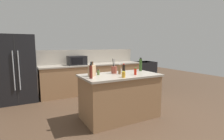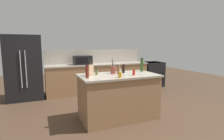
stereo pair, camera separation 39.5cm
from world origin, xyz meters
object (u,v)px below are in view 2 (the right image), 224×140
(olive_oil_bottle, at_px, (142,65))
(spice_jar_oregano, at_px, (97,72))
(range_oven, at_px, (152,74))
(pepper_grinder, at_px, (118,69))
(utensil_crock, at_px, (113,70))
(honey_jar, at_px, (120,75))
(microwave, at_px, (83,60))
(refrigerator, at_px, (24,68))
(knife_block, at_px, (90,70))
(vinegar_bottle, at_px, (87,71))
(soy_sauce_bottle, at_px, (123,69))
(hot_sauce_bottle, at_px, (134,72))
(salt_shaker, at_px, (120,71))

(olive_oil_bottle, distance_m, spice_jar_oregano, 1.13)
(range_oven, bearing_deg, pepper_grinder, -138.11)
(range_oven, distance_m, pepper_grinder, 3.28)
(utensil_crock, relative_size, honey_jar, 2.71)
(microwave, relative_size, olive_oil_bottle, 1.77)
(microwave, xyz_separation_m, pepper_grinder, (0.26, -2.16, -0.04))
(refrigerator, relative_size, knife_block, 6.30)
(refrigerator, distance_m, range_oven, 4.36)
(honey_jar, bearing_deg, vinegar_bottle, 161.85)
(refrigerator, distance_m, soy_sauce_bottle, 2.97)
(hot_sauce_bottle, relative_size, olive_oil_bottle, 0.47)
(salt_shaker, height_order, hot_sauce_bottle, hot_sauce_bottle)
(knife_block, distance_m, utensil_crock, 0.58)
(range_oven, relative_size, utensil_crock, 2.87)
(knife_block, relative_size, spice_jar_oregano, 2.53)
(vinegar_bottle, distance_m, olive_oil_bottle, 1.45)
(pepper_grinder, xyz_separation_m, hot_sauce_bottle, (0.24, -0.23, -0.03))
(vinegar_bottle, relative_size, soy_sauce_bottle, 1.32)
(knife_block, distance_m, honey_jar, 0.63)
(hot_sauce_bottle, relative_size, soy_sauce_bottle, 0.73)
(microwave, xyz_separation_m, olive_oil_bottle, (0.94, -1.99, 0.01))
(knife_block, bearing_deg, microwave, 47.43)
(hot_sauce_bottle, distance_m, olive_oil_bottle, 0.60)
(pepper_grinder, bearing_deg, microwave, 96.89)
(olive_oil_bottle, relative_size, honey_jar, 2.68)
(soy_sauce_bottle, height_order, spice_jar_oregano, soy_sauce_bottle)
(refrigerator, xyz_separation_m, knife_block, (1.32, -2.17, 0.14))
(range_oven, distance_m, hot_sauce_bottle, 3.26)
(microwave, bearing_deg, hot_sauce_bottle, -78.10)
(refrigerator, height_order, olive_oil_bottle, refrigerator)
(range_oven, height_order, olive_oil_bottle, olive_oil_bottle)
(refrigerator, bearing_deg, knife_block, -58.76)
(soy_sauce_bottle, bearing_deg, salt_shaker, 171.49)
(microwave, height_order, utensil_crock, utensil_crock)
(microwave, bearing_deg, salt_shaker, -79.64)
(knife_block, height_order, soy_sauce_bottle, knife_block)
(salt_shaker, bearing_deg, olive_oil_bottle, 3.38)
(refrigerator, relative_size, hot_sauce_bottle, 12.36)
(pepper_grinder, bearing_deg, knife_block, 176.77)
(utensil_crock, relative_size, hot_sauce_bottle, 2.17)
(salt_shaker, height_order, vinegar_bottle, vinegar_bottle)
(refrigerator, bearing_deg, salt_shaker, -45.41)
(salt_shaker, xyz_separation_m, soy_sauce_bottle, (0.07, -0.01, 0.04))
(pepper_grinder, bearing_deg, honey_jar, -110.13)
(refrigerator, distance_m, microwave, 1.68)
(spice_jar_oregano, bearing_deg, microwave, 84.86)
(knife_block, bearing_deg, hot_sauce_bottle, -50.22)
(vinegar_bottle, distance_m, honey_jar, 0.62)
(microwave, xyz_separation_m, hot_sauce_bottle, (0.50, -2.39, -0.07))
(soy_sauce_bottle, bearing_deg, hot_sauce_bottle, -80.51)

